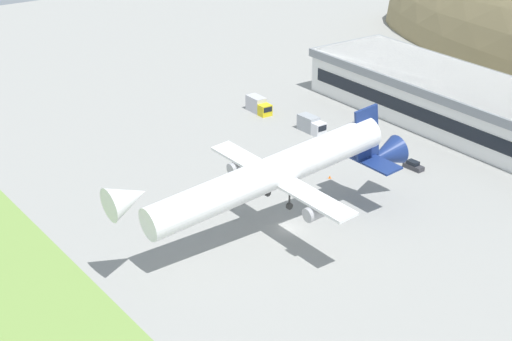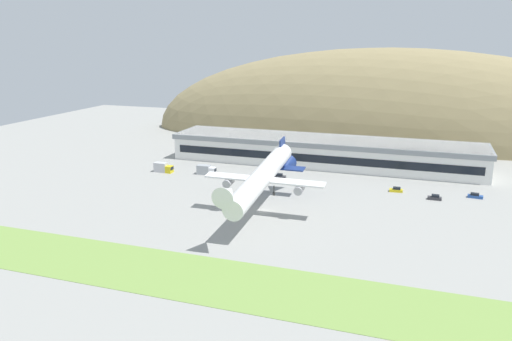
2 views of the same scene
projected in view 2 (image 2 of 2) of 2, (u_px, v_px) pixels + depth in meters
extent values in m
plane|color=gray|center=(264.00, 211.00, 138.13)|extent=(357.99, 357.99, 0.00)
cube|color=#759947|center=(200.00, 278.00, 99.48)|extent=(322.19, 19.20, 0.08)
ellipsoid|color=#8E7F56|center=(386.00, 139.00, 237.40)|extent=(239.18, 65.00, 84.53)
cube|color=white|center=(324.00, 152.00, 187.68)|extent=(114.58, 20.61, 10.04)
cube|color=gray|center=(324.00, 141.00, 186.62)|extent=(115.78, 21.81, 1.81)
cube|color=black|center=(318.00, 159.00, 178.34)|extent=(110.00, 0.16, 2.81)
cylinder|color=white|center=(261.00, 177.00, 131.21)|extent=(5.20, 42.49, 9.89)
cone|color=white|center=(227.00, 194.00, 108.75)|extent=(5.09, 6.25, 5.70)
cone|color=navy|center=(286.00, 166.00, 154.16)|extent=(5.09, 7.28, 5.82)
cube|color=navy|center=(282.00, 153.00, 149.09)|extent=(0.50, 5.66, 9.51)
cube|color=navy|center=(282.00, 168.00, 150.50)|extent=(13.51, 3.65, 0.77)
cube|color=white|center=(264.00, 180.00, 133.42)|extent=(33.25, 3.63, 0.85)
cylinder|color=#9E9EA3|center=(229.00, 182.00, 136.42)|extent=(2.30, 3.84, 2.69)
cylinder|color=#9E9EA3|center=(299.00, 189.00, 130.21)|extent=(2.30, 3.84, 2.69)
cylinder|color=#2D2D2D|center=(254.00, 188.00, 134.96)|extent=(0.28, 0.28, 2.20)
cylinder|color=#2D2D2D|center=(254.00, 192.00, 135.25)|extent=(0.45, 1.10, 1.10)
cylinder|color=#2D2D2D|center=(274.00, 190.00, 133.18)|extent=(0.28, 0.28, 2.20)
cylinder|color=#2D2D2D|center=(274.00, 194.00, 133.46)|extent=(0.45, 1.10, 1.10)
cylinder|color=#2D2D2D|center=(242.00, 200.00, 118.22)|extent=(0.22, 0.22, 1.98)
cylinder|color=#2D2D2D|center=(242.00, 204.00, 118.48)|extent=(0.30, 0.83, 0.82)
cube|color=#264C99|center=(475.00, 197.00, 149.33)|extent=(4.48, 2.18, 0.80)
cube|color=black|center=(475.00, 194.00, 149.23)|extent=(2.52, 1.72, 0.66)
cube|color=gold|center=(396.00, 190.00, 155.31)|extent=(4.13, 2.03, 0.81)
cube|color=black|center=(397.00, 188.00, 155.06)|extent=(2.30, 1.65, 0.67)
cube|color=#333338|center=(280.00, 177.00, 170.38)|extent=(4.11, 1.94, 0.86)
cube|color=black|center=(279.00, 175.00, 170.23)|extent=(2.29, 1.57, 0.70)
cube|color=#333338|center=(434.00, 198.00, 147.64)|extent=(4.01, 1.72, 0.87)
cube|color=black|center=(435.00, 196.00, 147.38)|extent=(2.21, 1.44, 0.72)
cube|color=gold|center=(169.00, 169.00, 177.11)|extent=(2.21, 2.60, 2.47)
cube|color=black|center=(172.00, 168.00, 176.63)|extent=(0.12, 2.18, 1.09)
cube|color=#B7B7BC|center=(161.00, 167.00, 178.10)|extent=(4.65, 2.64, 3.39)
cube|color=silver|center=(212.00, 171.00, 174.19)|extent=(2.21, 2.63, 2.68)
cube|color=black|center=(215.00, 170.00, 173.76)|extent=(0.16, 2.17, 1.18)
cube|color=#999EA3|center=(204.00, 170.00, 175.02)|extent=(4.58, 2.72, 3.27)
cube|color=orange|center=(249.00, 189.00, 158.24)|extent=(0.52, 0.52, 0.03)
cone|color=orange|center=(249.00, 188.00, 158.17)|extent=(0.40, 0.40, 0.55)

